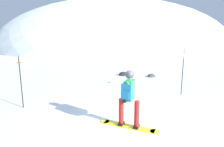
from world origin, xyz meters
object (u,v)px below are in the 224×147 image
object	(u,v)px
rock_dark	(151,77)
piste_marker_far	(183,68)
rock_mid	(123,75)
snowboarder_main	(129,98)
piste_marker_near	(21,79)

from	to	relation	value
rock_dark	piste_marker_far	bearing A→B (deg)	-95.76
piste_marker_far	rock_mid	size ratio (longest dim) A/B	3.31
snowboarder_main	piste_marker_far	distance (m)	4.10
snowboarder_main	piste_marker_near	bearing A→B (deg)	142.41
snowboarder_main	rock_dark	xyz separation A→B (m)	(3.74, 6.02, -0.92)
snowboarder_main	rock_mid	distance (m)	7.31
piste_marker_near	rock_dark	world-z (taller)	piste_marker_near
piste_marker_far	piste_marker_near	bearing A→B (deg)	178.29
piste_marker_far	rock_mid	world-z (taller)	piste_marker_far
snowboarder_main	piste_marker_far	bearing A→B (deg)	34.47
rock_dark	snowboarder_main	bearing A→B (deg)	-121.86
snowboarder_main	piste_marker_far	xyz separation A→B (m)	(3.37, 2.31, 0.30)
snowboarder_main	rock_mid	size ratio (longest dim) A/B	2.63
piste_marker_far	rock_dark	distance (m)	3.92
piste_marker_far	snowboarder_main	bearing A→B (deg)	-145.53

